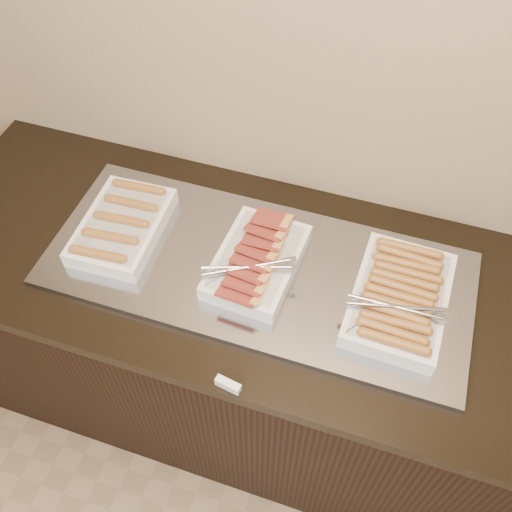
{
  "coord_description": "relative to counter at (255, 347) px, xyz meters",
  "views": [
    {
      "loc": [
        0.31,
        1.21,
        2.21
      ],
      "look_at": [
        0.0,
        2.13,
        0.97
      ],
      "focal_mm": 40.0,
      "sensor_mm": 36.0,
      "label": 1
    }
  ],
  "objects": [
    {
      "name": "label_holder",
      "position": [
        0.05,
        -0.36,
        0.46
      ],
      "size": [
        0.07,
        0.03,
        0.03
      ],
      "primitive_type": "cube",
      "rotation": [
        0.0,
        0.0,
        -0.16
      ],
      "color": "silver",
      "rests_on": "counter"
    },
    {
      "name": "warming_tray",
      "position": [
        0.01,
        0.0,
        0.46
      ],
      "size": [
        1.2,
        0.5,
        0.02
      ],
      "primitive_type": "cube",
      "color": "#9598A3",
      "rests_on": "counter"
    },
    {
      "name": "dish_right",
      "position": [
        0.4,
        -0.0,
        0.5
      ],
      "size": [
        0.27,
        0.37,
        0.08
      ],
      "rotation": [
        0.0,
        0.0,
        -0.04
      ],
      "color": "silver",
      "rests_on": "warming_tray"
    },
    {
      "name": "dish_left",
      "position": [
        -0.41,
        0.0,
        0.5
      ],
      "size": [
        0.23,
        0.34,
        0.07
      ],
      "rotation": [
        0.0,
        0.0,
        0.04
      ],
      "color": "silver",
      "rests_on": "warming_tray"
    },
    {
      "name": "counter",
      "position": [
        0.0,
        0.0,
        0.0
      ],
      "size": [
        2.06,
        0.76,
        0.9
      ],
      "color": "black",
      "rests_on": "ground"
    },
    {
      "name": "dish_center",
      "position": [
        0.0,
        -0.0,
        0.5
      ],
      "size": [
        0.27,
        0.35,
        0.09
      ],
      "rotation": [
        0.0,
        0.0,
        -0.06
      ],
      "color": "silver",
      "rests_on": "warming_tray"
    }
  ]
}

